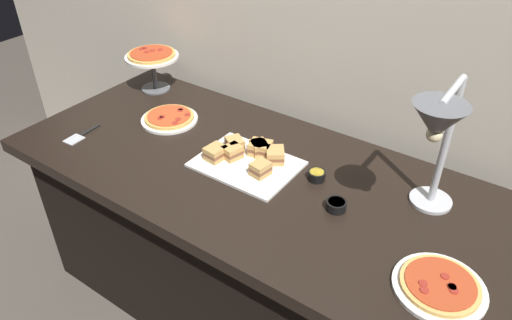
{
  "coord_description": "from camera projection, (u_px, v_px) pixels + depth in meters",
  "views": [
    {
      "loc": [
        0.84,
        -1.17,
        1.8
      ],
      "look_at": [
        0.02,
        0.0,
        0.81
      ],
      "focal_mm": 33.69,
      "sensor_mm": 36.0,
      "label": 1
    }
  ],
  "objects": [
    {
      "name": "pizza_plate_front",
      "position": [
        439.0,
        286.0,
        1.31
      ],
      "size": [
        0.25,
        0.25,
        0.03
      ],
      "color": "white",
      "rests_on": "buffet_table"
    },
    {
      "name": "serving_spatula",
      "position": [
        82.0,
        135.0,
        1.97
      ],
      "size": [
        0.06,
        0.17,
        0.01
      ],
      "color": "#B7BABF",
      "rests_on": "buffet_table"
    },
    {
      "name": "back_wall",
      "position": [
        325.0,
        16.0,
        1.86
      ],
      "size": [
        4.4,
        0.04,
        2.4
      ],
      "primitive_type": "cube",
      "color": "beige",
      "rests_on": "ground_plane"
    },
    {
      "name": "ground_plane",
      "position": [
        252.0,
        303.0,
        2.21
      ],
      "size": [
        8.0,
        8.0,
        0.0
      ],
      "primitive_type": "plane",
      "color": "#4C443D"
    },
    {
      "name": "sauce_cup_far",
      "position": [
        336.0,
        205.0,
        1.58
      ],
      "size": [
        0.07,
        0.07,
        0.03
      ],
      "color": "black",
      "rests_on": "buffet_table"
    },
    {
      "name": "sauce_cup_near",
      "position": [
        317.0,
        175.0,
        1.71
      ],
      "size": [
        0.06,
        0.06,
        0.03
      ],
      "color": "black",
      "rests_on": "buffet_table"
    },
    {
      "name": "buffet_table",
      "position": [
        252.0,
        243.0,
        1.99
      ],
      "size": [
        1.9,
        0.84,
        0.76
      ],
      "color": "black",
      "rests_on": "ground_plane"
    },
    {
      "name": "sandwich_platter",
      "position": [
        248.0,
        157.0,
        1.8
      ],
      "size": [
        0.37,
        0.28,
        0.06
      ],
      "color": "white",
      "rests_on": "buffet_table"
    },
    {
      "name": "heat_lamp",
      "position": [
        438.0,
        131.0,
        1.31
      ],
      "size": [
        0.15,
        0.34,
        0.47
      ],
      "color": "#B7BABF",
      "rests_on": "buffet_table"
    },
    {
      "name": "pizza_plate_center",
      "position": [
        169.0,
        118.0,
        2.06
      ],
      "size": [
        0.24,
        0.24,
        0.03
      ],
      "color": "white",
      "rests_on": "buffet_table"
    },
    {
      "name": "pizza_plate_raised_stand",
      "position": [
        152.0,
        59.0,
        2.23
      ],
      "size": [
        0.25,
        0.25,
        0.19
      ],
      "color": "#595B60",
      "rests_on": "buffet_table"
    }
  ]
}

